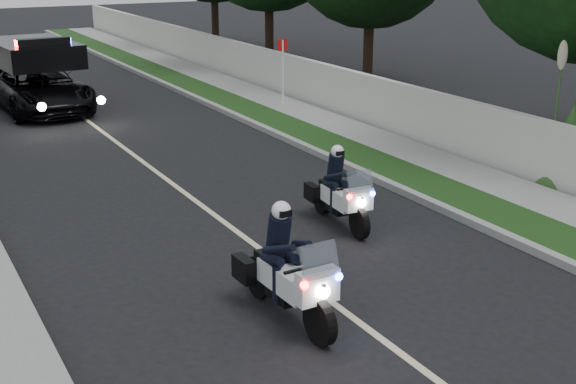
% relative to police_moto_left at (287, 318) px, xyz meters
% --- Properties ---
extents(ground, '(120.00, 120.00, 0.00)m').
position_rel_police_moto_left_xyz_m(ground, '(0.84, -0.66, 0.00)').
color(ground, black).
rests_on(ground, ground).
extents(curb_right, '(0.20, 60.00, 0.15)m').
position_rel_police_moto_left_xyz_m(curb_right, '(4.94, 9.34, 0.07)').
color(curb_right, gray).
rests_on(curb_right, ground).
extents(grass_verge, '(1.20, 60.00, 0.16)m').
position_rel_police_moto_left_xyz_m(grass_verge, '(5.64, 9.34, 0.08)').
color(grass_verge, '#193814').
rests_on(grass_verge, ground).
extents(sidewalk_right, '(1.40, 60.00, 0.16)m').
position_rel_police_moto_left_xyz_m(sidewalk_right, '(6.94, 9.34, 0.08)').
color(sidewalk_right, gray).
rests_on(sidewalk_right, ground).
extents(property_wall, '(0.22, 60.00, 1.50)m').
position_rel_police_moto_left_xyz_m(property_wall, '(7.94, 9.34, 0.75)').
color(property_wall, beige).
rests_on(property_wall, ground).
extents(lane_marking, '(0.12, 50.00, 0.01)m').
position_rel_police_moto_left_xyz_m(lane_marking, '(0.84, 9.34, 0.00)').
color(lane_marking, '#BFB78C').
rests_on(lane_marking, ground).
extents(police_moto_left, '(0.79, 2.07, 1.74)m').
position_rel_police_moto_left_xyz_m(police_moto_left, '(0.00, 0.00, 0.00)').
color(police_moto_left, silver).
rests_on(police_moto_left, ground).
extents(police_moto_right, '(0.78, 1.87, 1.55)m').
position_rel_police_moto_left_xyz_m(police_moto_right, '(2.71, 2.88, 0.00)').
color(police_moto_right, silver).
rests_on(police_moto_right, ground).
extents(police_suv, '(2.85, 5.47, 2.57)m').
position_rel_police_moto_left_xyz_m(police_suv, '(-0.09, 16.36, 0.00)').
color(police_suv, black).
rests_on(police_suv, ground).
extents(sign_post, '(0.38, 0.38, 2.32)m').
position_rel_police_moto_left_xyz_m(sign_post, '(6.84, 12.82, 0.00)').
color(sign_post, '#AA0C25').
rests_on(sign_post, ground).
extents(pampas_far, '(1.69, 1.69, 4.15)m').
position_rel_police_moto_left_xyz_m(pampas_far, '(8.44, 2.54, 0.00)').
color(pampas_far, beige).
rests_on(pampas_far, ground).
extents(tree_right_b, '(7.67, 7.67, 10.92)m').
position_rel_police_moto_left_xyz_m(tree_right_b, '(10.45, 4.04, 0.00)').
color(tree_right_b, '#153E14').
rests_on(tree_right_b, ground).
extents(tree_right_c, '(6.24, 6.24, 10.27)m').
position_rel_police_moto_left_xyz_m(tree_right_c, '(11.13, 14.30, 0.00)').
color(tree_right_c, black).
rests_on(tree_right_c, ground).
extents(tree_right_d, '(8.85, 8.85, 11.15)m').
position_rel_police_moto_left_xyz_m(tree_right_d, '(10.17, 20.20, 0.00)').
color(tree_right_d, '#163F15').
rests_on(tree_right_d, ground).
extents(tree_right_e, '(7.50, 7.50, 10.63)m').
position_rel_police_moto_left_xyz_m(tree_right_e, '(10.82, 27.37, 0.00)').
color(tree_right_e, '#103310').
rests_on(tree_right_e, ground).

